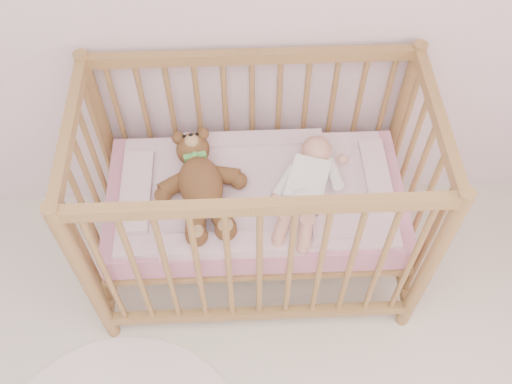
{
  "coord_description": "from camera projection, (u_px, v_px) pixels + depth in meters",
  "views": [
    {
      "loc": [
        0.26,
        0.25,
        2.45
      ],
      "look_at": [
        0.31,
        1.55,
        0.62
      ],
      "focal_mm": 40.0,
      "sensor_mm": 36.0,
      "label": 1
    }
  ],
  "objects": [
    {
      "name": "blanket",
      "position": [
        255.0,
        191.0,
        2.32
      ],
      "size": [
        1.1,
        0.58,
        0.06
      ],
      "primitive_type": null,
      "color": "#E8A0B4",
      "rests_on": "mattress"
    },
    {
      "name": "mattress",
      "position": [
        256.0,
        201.0,
        2.38
      ],
      "size": [
        1.22,
        0.62,
        0.13
      ],
      "primitive_type": "cube",
      "color": "#C97D92",
      "rests_on": "crib"
    },
    {
      "name": "crib",
      "position": [
        255.0,
        199.0,
        2.37
      ],
      "size": [
        1.36,
        0.76,
        1.0
      ],
      "primitive_type": null,
      "color": "#A87E47",
      "rests_on": "floor"
    },
    {
      "name": "teddy_bear",
      "position": [
        201.0,
        184.0,
        2.23
      ],
      "size": [
        0.48,
        0.61,
        0.15
      ],
      "primitive_type": null,
      "rotation": [
        0.0,
        0.0,
        0.19
      ],
      "color": "brown",
      "rests_on": "blanket"
    },
    {
      "name": "baby",
      "position": [
        307.0,
        182.0,
        2.25
      ],
      "size": [
        0.44,
        0.63,
        0.14
      ],
      "primitive_type": null,
      "rotation": [
        0.0,
        0.0,
        -0.32
      ],
      "color": "white",
      "rests_on": "blanket"
    }
  ]
}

